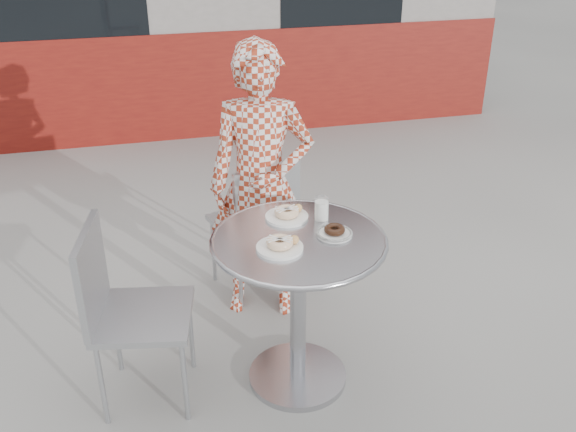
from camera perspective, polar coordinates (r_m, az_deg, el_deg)
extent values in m
plane|color=#9D9A95|center=(3.27, 0.30, -14.79)|extent=(60.00, 60.00, 0.00)
cube|color=maroon|center=(6.29, -8.07, 11.51)|extent=(6.02, 0.20, 1.00)
cylinder|color=silver|center=(3.29, 0.85, -13.98)|extent=(0.48, 0.48, 0.03)
cylinder|color=silver|center=(3.05, 0.90, -8.56)|extent=(0.08, 0.08, 0.77)
cylinder|color=silver|center=(2.84, 0.96, -2.19)|extent=(0.77, 0.77, 0.02)
torus|color=silver|center=(2.84, 0.96, -2.19)|extent=(0.80, 0.80, 0.03)
cube|color=#A5A8AD|center=(3.76, -3.27, -0.54)|extent=(0.51, 0.51, 0.03)
cube|color=#A5A8AD|center=(3.51, -1.84, 1.34)|extent=(0.40, 0.15, 0.41)
cube|color=#A5A8AD|center=(3.01, -12.70, -8.66)|extent=(0.50, 0.50, 0.03)
cube|color=#A5A8AD|center=(2.93, -17.09, -5.02)|extent=(0.11, 0.42, 0.43)
imported|color=maroon|center=(3.42, -2.40, 2.74)|extent=(0.63, 0.50, 1.53)
cylinder|color=white|center=(3.00, -0.12, -0.07)|extent=(0.20, 0.20, 0.01)
torus|color=tan|center=(2.99, -0.12, 0.37)|extent=(0.12, 0.12, 0.04)
sphere|color=#B77A3F|center=(3.02, 0.90, 0.72)|extent=(0.04, 0.04, 0.04)
cylinder|color=white|center=(2.75, -0.74, -2.83)|extent=(0.20, 0.20, 0.01)
torus|color=tan|center=(2.74, -0.74, -2.36)|extent=(0.12, 0.12, 0.04)
sphere|color=#B77A3F|center=(2.76, 0.57, -2.12)|extent=(0.04, 0.04, 0.04)
cylinder|color=white|center=(2.87, 4.14, -1.58)|extent=(0.16, 0.16, 0.01)
torus|color=black|center=(2.86, 4.16, -1.21)|extent=(0.10, 0.10, 0.03)
torus|color=black|center=(2.87, 4.15, -1.52)|extent=(0.16, 0.16, 0.01)
cylinder|color=white|center=(2.98, 3.00, 0.49)|extent=(0.06, 0.06, 0.09)
cylinder|color=white|center=(2.97, 3.01, 0.65)|extent=(0.07, 0.07, 0.11)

